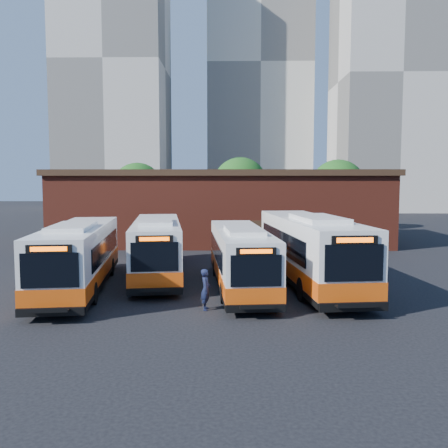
{
  "coord_description": "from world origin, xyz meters",
  "views": [
    {
      "loc": [
        0.79,
        -23.11,
        5.43
      ],
      "look_at": [
        0.41,
        6.02,
        2.83
      ],
      "focal_mm": 38.0,
      "sensor_mm": 36.0,
      "label": 1
    }
  ],
  "objects_px": {
    "bus_east": "(309,252)",
    "bus_midwest": "(157,249)",
    "bus_west": "(79,258)",
    "bus_mideast": "(240,259)",
    "transit_worker": "(206,289)"
  },
  "relations": [
    {
      "from": "bus_east",
      "to": "bus_midwest",
      "type": "bearing_deg",
      "value": 160.16
    },
    {
      "from": "bus_east",
      "to": "transit_worker",
      "type": "relative_size",
      "value": 7.92
    },
    {
      "from": "bus_mideast",
      "to": "bus_west",
      "type": "bearing_deg",
      "value": 177.44
    },
    {
      "from": "bus_mideast",
      "to": "transit_worker",
      "type": "bearing_deg",
      "value": -114.91
    },
    {
      "from": "bus_midwest",
      "to": "bus_east",
      "type": "xyz_separation_m",
      "value": [
        8.42,
        -2.07,
        0.16
      ]
    },
    {
      "from": "bus_midwest",
      "to": "bus_west",
      "type": "bearing_deg",
      "value": -143.34
    },
    {
      "from": "bus_west",
      "to": "bus_east",
      "type": "bearing_deg",
      "value": -1.18
    },
    {
      "from": "bus_mideast",
      "to": "bus_east",
      "type": "xyz_separation_m",
      "value": [
        3.67,
        0.95,
        0.24
      ]
    },
    {
      "from": "bus_west",
      "to": "bus_east",
      "type": "xyz_separation_m",
      "value": [
        11.87,
        1.32,
        0.14
      ]
    },
    {
      "from": "bus_west",
      "to": "bus_mideast",
      "type": "height_order",
      "value": "bus_west"
    },
    {
      "from": "transit_worker",
      "to": "bus_east",
      "type": "bearing_deg",
      "value": -43.51
    },
    {
      "from": "bus_east",
      "to": "transit_worker",
      "type": "distance_m",
      "value": 7.46
    },
    {
      "from": "bus_east",
      "to": "transit_worker",
      "type": "bearing_deg",
      "value": -140.78
    },
    {
      "from": "bus_mideast",
      "to": "transit_worker",
      "type": "distance_m",
      "value": 4.63
    },
    {
      "from": "bus_midwest",
      "to": "bus_east",
      "type": "distance_m",
      "value": 8.67
    }
  ]
}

